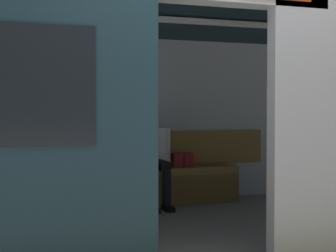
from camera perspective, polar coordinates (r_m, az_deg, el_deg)
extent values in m
cube|color=silver|center=(3.58, 19.19, 0.23)|extent=(0.87, 0.12, 2.12)
cube|color=black|center=(3.58, 19.32, 4.30)|extent=(0.48, 0.02, 0.55)
cube|color=black|center=(2.88, -20.27, 4.98)|extent=(1.10, 0.02, 0.76)
cube|color=#15272E|center=(4.60, -0.53, 14.64)|extent=(6.40, 2.90, 0.12)
cube|color=gray|center=(4.62, -0.52, -12.64)|extent=(6.08, 2.74, 0.01)
cube|color=silver|center=(5.82, -4.09, 0.78)|extent=(6.08, 0.10, 2.12)
cube|color=olive|center=(5.77, -3.96, -2.89)|extent=(3.52, 0.06, 0.45)
cube|color=white|center=(4.58, -0.53, 13.54)|extent=(4.48, 0.16, 0.03)
cube|color=olive|center=(5.59, -3.49, -5.82)|extent=(2.48, 0.44, 0.09)
cube|color=brown|center=(5.43, -3.03, -8.52)|extent=(2.48, 0.04, 0.38)
cube|color=silver|center=(5.56, -2.50, -2.80)|extent=(0.40, 0.25, 0.50)
sphere|color=beige|center=(5.54, -2.50, 0.76)|extent=(0.21, 0.21, 0.21)
sphere|color=black|center=(5.55, -2.53, 1.14)|extent=(0.19, 0.19, 0.19)
cylinder|color=silver|center=(5.61, -0.12, -2.45)|extent=(0.08, 0.08, 0.44)
cylinder|color=silver|center=(5.46, -4.74, -2.56)|extent=(0.08, 0.08, 0.44)
cylinder|color=black|center=(5.42, -0.92, -5.03)|extent=(0.17, 0.41, 0.14)
cylinder|color=black|center=(5.36, -2.74, -5.10)|extent=(0.17, 0.41, 0.14)
cylinder|color=black|center=(5.27, -0.18, -8.11)|extent=(0.10, 0.10, 0.43)
cylinder|color=black|center=(5.21, -2.05, -8.22)|extent=(0.10, 0.10, 0.43)
cube|color=black|center=(5.27, 0.02, -10.58)|extent=(0.12, 0.23, 0.06)
cube|color=black|center=(5.21, -1.87, -10.73)|extent=(0.12, 0.23, 0.06)
cube|color=maroon|center=(5.70, 1.88, -4.36)|extent=(0.26, 0.14, 0.17)
cube|color=maroon|center=(5.62, 2.12, -4.52)|extent=(0.02, 0.01, 0.14)
cube|color=#26598C|center=(5.52, -7.04, -5.30)|extent=(0.24, 0.26, 0.03)
cylinder|color=silver|center=(3.43, -2.24, 0.09)|extent=(0.04, 0.04, 2.10)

